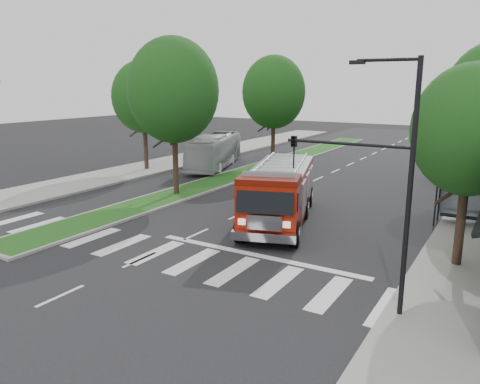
# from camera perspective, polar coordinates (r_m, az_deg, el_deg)

# --- Properties ---
(ground) EXTENTS (140.00, 140.00, 0.00)m
(ground) POSITION_cam_1_polar(r_m,az_deg,el_deg) (23.19, -5.36, -5.16)
(ground) COLOR black
(ground) RESTS_ON ground
(sidewalk_left) EXTENTS (5.00, 80.00, 0.15)m
(sidewalk_left) POSITION_cam_1_polar(r_m,az_deg,el_deg) (39.77, -13.76, 2.32)
(sidewalk_left) COLOR gray
(sidewalk_left) RESTS_ON ground
(median) EXTENTS (3.00, 50.00, 0.15)m
(median) POSITION_cam_1_polar(r_m,az_deg,el_deg) (41.12, 2.73, 3.03)
(median) COLOR gray
(median) RESTS_ON ground
(bus_shelter) EXTENTS (3.20, 1.60, 2.61)m
(bus_shelter) POSITION_cam_1_polar(r_m,az_deg,el_deg) (26.43, 26.13, 0.39)
(bus_shelter) COLOR black
(bus_shelter) RESTS_ON ground
(tree_right_near) EXTENTS (4.40, 4.40, 8.05)m
(tree_right_near) POSITION_cam_1_polar(r_m,az_deg,el_deg) (19.83, 26.32, 6.75)
(tree_right_near) COLOR black
(tree_right_near) RESTS_ON ground
(tree_median_near) EXTENTS (5.80, 5.80, 10.16)m
(tree_median_near) POSITION_cam_1_polar(r_m,az_deg,el_deg) (30.45, -8.14, 12.15)
(tree_median_near) COLOR black
(tree_median_near) RESTS_ON ground
(tree_median_far) EXTENTS (5.60, 5.60, 9.72)m
(tree_median_far) POSITION_cam_1_polar(r_m,az_deg,el_deg) (42.27, 4.14, 12.03)
(tree_median_far) COLOR black
(tree_median_far) RESTS_ON ground
(tree_left_mid) EXTENTS (5.20, 5.20, 9.16)m
(tree_left_mid) POSITION_cam_1_polar(r_m,az_deg,el_deg) (40.23, -11.69, 11.28)
(tree_left_mid) COLOR black
(tree_left_mid) RESTS_ON ground
(streetlight_right_near) EXTENTS (4.08, 0.22, 8.00)m
(streetlight_right_near) POSITION_cam_1_polar(r_m,az_deg,el_deg) (14.84, 16.80, 2.57)
(streetlight_right_near) COLOR black
(streetlight_right_near) RESTS_ON ground
(streetlight_right_far) EXTENTS (2.11, 0.20, 8.00)m
(streetlight_right_far) POSITION_cam_1_polar(r_m,az_deg,el_deg) (37.89, 26.91, 7.51)
(streetlight_right_far) COLOR black
(streetlight_right_far) RESTS_ON ground
(fire_engine) EXTENTS (5.63, 9.97, 3.31)m
(fire_engine) POSITION_cam_1_polar(r_m,az_deg,el_deg) (24.81, 4.81, -0.12)
(fire_engine) COLOR #610F05
(fire_engine) RESTS_ON ground
(city_bus) EXTENTS (5.73, 10.66, 2.91)m
(city_bus) POSITION_cam_1_polar(r_m,az_deg,el_deg) (41.38, -3.09, 5.02)
(city_bus) COLOR #BDBCC1
(city_bus) RESTS_ON ground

